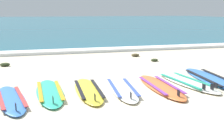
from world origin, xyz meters
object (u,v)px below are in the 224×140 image
object	(u,v)px
surfboard_0	(11,99)
surfboard_6	(211,79)
surfboard_4	(160,86)
surfboard_5	(186,82)
surfboard_2	(88,90)
surfboard_1	(50,92)
surfboard_3	(122,89)

from	to	relation	value
surfboard_0	surfboard_6	distance (m)	4.37
surfboard_4	surfboard_5	size ratio (longest dim) A/B	0.99
surfboard_2	surfboard_6	bearing A→B (deg)	3.67
surfboard_0	surfboard_4	size ratio (longest dim) A/B	0.93
surfboard_1	surfboard_5	distance (m)	2.95
surfboard_2	surfboard_4	distance (m)	1.50
surfboard_4	surfboard_6	world-z (taller)	same
surfboard_3	surfboard_5	xyz separation A→B (m)	(1.53, 0.15, 0.00)
surfboard_1	surfboard_5	xyz separation A→B (m)	(2.95, -0.00, 0.00)
surfboard_2	surfboard_4	world-z (taller)	same
surfboard_1	surfboard_5	size ratio (longest dim) A/B	0.94
surfboard_4	surfboard_2	bearing A→B (deg)	175.36
surfboard_0	surfboard_4	xyz separation A→B (m)	(2.93, 0.06, -0.00)
surfboard_2	surfboard_5	bearing A→B (deg)	1.88
surfboard_1	surfboard_6	distance (m)	3.66
surfboard_2	surfboard_3	bearing A→B (deg)	-6.26
surfboard_0	surfboard_1	bearing A→B (deg)	20.40
surfboard_6	surfboard_4	bearing A→B (deg)	-167.75
surfboard_0	surfboard_4	bearing A→B (deg)	1.25
surfboard_3	surfboard_5	bearing A→B (deg)	5.48
surfboard_1	surfboard_2	distance (m)	0.75
surfboard_0	surfboard_3	bearing A→B (deg)	2.99
surfboard_5	surfboard_0	bearing A→B (deg)	-175.96
surfboard_2	surfboard_5	xyz separation A→B (m)	(2.21, 0.07, 0.00)
surfboard_1	surfboard_4	distance (m)	2.25
surfboard_5	surfboard_6	bearing A→B (deg)	9.20
surfboard_4	surfboard_3	bearing A→B (deg)	176.72
surfboard_2	surfboard_1	bearing A→B (deg)	174.27
surfboard_0	surfboard_5	world-z (taller)	same
surfboard_4	surfboard_5	xyz separation A→B (m)	(0.71, 0.19, 0.00)
surfboard_2	surfboard_5	world-z (taller)	same
surfboard_0	surfboard_6	size ratio (longest dim) A/B	0.80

